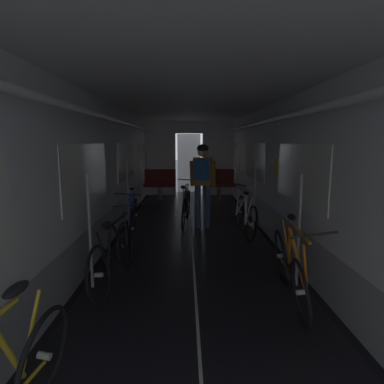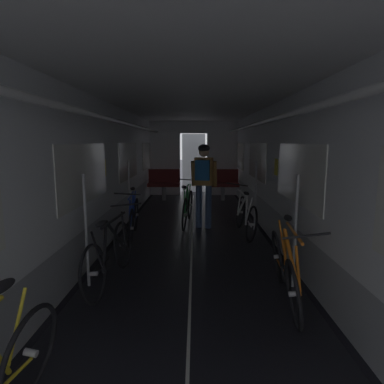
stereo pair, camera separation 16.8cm
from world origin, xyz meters
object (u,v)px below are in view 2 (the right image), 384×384
bicycle_orange (285,268)px  person_cyclist_aisle (204,177)px  bicycle_blue (133,218)px  bicycle_green_in_aisle (187,207)px  bench_seat_far_right (223,182)px  bicycle_black (110,254)px  bench_seat_far_left (164,182)px  bicycle_white (245,215)px

bicycle_orange → person_cyclist_aisle: (-0.84, 3.08, 0.69)m
bicycle_blue → bicycle_green_in_aisle: 1.40m
person_cyclist_aisle → bicycle_green_in_aisle: size_ratio=1.02×
bench_seat_far_right → bicycle_black: size_ratio=0.58×
bench_seat_far_left → bicycle_black: (-0.11, -5.89, -0.19)m
bicycle_blue → bicycle_green_in_aisle: bearing=46.0°
bicycle_white → bicycle_green_in_aisle: size_ratio=1.00×
bicycle_white → bicycle_black: size_ratio=1.00×
bicycle_orange → bicycle_blue: size_ratio=1.00×
bicycle_orange → bicycle_green_in_aisle: bearing=109.3°
bicycle_blue → person_cyclist_aisle: person_cyclist_aisle is taller
bench_seat_far_left → bicycle_white: (1.93, -3.72, -0.19)m
bench_seat_far_right → bicycle_black: 6.19m
bicycle_orange → bicycle_white: bearing=90.9°
bench_seat_far_left → bicycle_orange: (1.97, -6.32, -0.19)m
bicycle_black → person_cyclist_aisle: person_cyclist_aisle is taller
bench_seat_far_left → bicycle_white: bicycle_white is taller
bench_seat_far_right → bicycle_blue: (-1.98, -3.98, -0.18)m
bench_seat_far_left → bicycle_white: bearing=-62.6°
bicycle_blue → bicycle_orange: bearing=-47.4°
bench_seat_far_left → person_cyclist_aisle: size_ratio=0.57×
bench_seat_far_right → person_cyclist_aisle: person_cyclist_aisle is taller
bench_seat_far_right → bicycle_white: 3.72m
bench_seat_far_left → person_cyclist_aisle: (1.13, -3.24, 0.50)m
bicycle_orange → person_cyclist_aisle: bearing=105.2°
bicycle_black → bicycle_blue: bicycle_black is taller
bench_seat_far_right → bicycle_black: bench_seat_far_right is taller
bench_seat_far_left → bicycle_blue: bearing=-92.6°
bicycle_blue → bicycle_green_in_aisle: size_ratio=1.00×
bench_seat_far_left → bicycle_orange: bearing=-72.7°
bicycle_black → person_cyclist_aisle: 3.01m
bicycle_black → bicycle_green_in_aisle: (0.91, 2.92, 0.00)m
bicycle_orange → person_cyclist_aisle: person_cyclist_aisle is taller
bicycle_blue → bench_seat_far_right: bearing=63.5°
bench_seat_far_left → bench_seat_far_right: bearing=0.0°
bicycle_orange → bicycle_black: bicycle_orange is taller
bicycle_white → bicycle_orange: 2.60m
bench_seat_far_left → bench_seat_far_right: 1.80m
bicycle_orange → bicycle_green_in_aisle: (-1.17, 3.35, 0.00)m
bicycle_green_in_aisle → bicycle_orange: bearing=-70.7°
bicycle_white → bicycle_orange: size_ratio=1.00×
bench_seat_far_right → bicycle_white: size_ratio=0.58×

